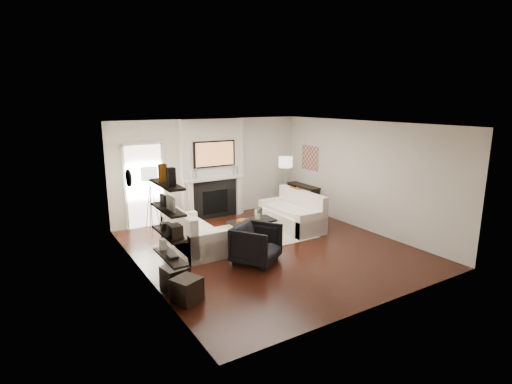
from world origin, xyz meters
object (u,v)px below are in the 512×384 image
lamp_right_shade (286,162)px  lamp_left_shade (149,174)px  ottoman_near (175,278)px  loveseat_right_base (291,220)px  loveseat_left_base (193,239)px  coffee_table (252,221)px  armchair (256,242)px

lamp_right_shade → lamp_left_shade: bearing=177.2°
lamp_left_shade → ottoman_near: (-0.62, -3.25, -1.25)m
loveseat_right_base → lamp_right_shade: 2.02m
loveseat_left_base → lamp_left_shade: lamp_left_shade is taller
loveseat_right_base → coffee_table: bearing=-174.8°
loveseat_left_base → lamp_left_shade: bearing=103.6°
armchair → lamp_left_shade: bearing=77.8°
armchair → ottoman_near: bearing=154.2°
loveseat_left_base → armchair: (0.78, -1.36, 0.21)m
lamp_right_shade → ottoman_near: (-4.52, -3.06, -1.25)m
lamp_right_shade → loveseat_left_base: bearing=-157.5°
ottoman_near → loveseat_left_base: bearing=57.7°
loveseat_left_base → coffee_table: (1.48, -0.05, 0.19)m
coffee_table → ottoman_near: (-2.50, -1.56, -0.20)m
loveseat_left_base → armchair: 1.58m
coffee_table → lamp_left_shade: 2.73m
coffee_table → lamp_right_shade: bearing=36.5°
loveseat_left_base → armchair: size_ratio=2.13×
loveseat_left_base → lamp_left_shade: size_ratio=4.50×
loveseat_right_base → coffee_table: 1.25m
loveseat_left_base → ottoman_near: 1.90m
ottoman_near → lamp_right_shade: bearing=34.1°
armchair → lamp_left_shade: size_ratio=2.12×
loveseat_left_base → lamp_right_shade: size_ratio=4.50×
lamp_right_shade → armchair: bearing=-134.1°
loveseat_right_base → ottoman_near: loveseat_right_base is taller
loveseat_left_base → armchair: bearing=-60.3°
loveseat_right_base → ottoman_near: bearing=-155.8°
armchair → lamp_right_shade: lamp_right_shade is taller
armchair → lamp_right_shade: (2.73, 2.81, 1.03)m
loveseat_right_base → ottoman_near: 4.08m
coffee_table → loveseat_right_base: bearing=5.2°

